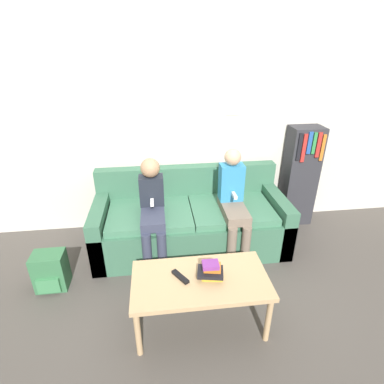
% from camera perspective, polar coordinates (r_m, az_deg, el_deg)
% --- Properties ---
extents(ground_plane, '(10.00, 10.00, 0.00)m').
position_cam_1_polar(ground_plane, '(3.05, 0.98, -15.55)').
color(ground_plane, '#4C4742').
extents(wall_back, '(8.00, 0.06, 2.60)m').
position_cam_1_polar(wall_back, '(3.41, -1.41, 13.82)').
color(wall_back, beige).
rests_on(wall_back, ground_plane).
extents(couch, '(2.03, 0.85, 0.81)m').
position_cam_1_polar(couch, '(3.31, -0.29, -5.70)').
color(couch, '#38664C').
rests_on(couch, ground_plane).
extents(coffee_table, '(1.03, 0.54, 0.45)m').
position_cam_1_polar(coffee_table, '(2.38, 1.60, -17.02)').
color(coffee_table, tan).
rests_on(coffee_table, ground_plane).
extents(person_left, '(0.24, 0.58, 1.06)m').
position_cam_1_polar(person_left, '(2.96, -7.55, -2.81)').
color(person_left, '#33384C').
rests_on(person_left, ground_plane).
extents(person_right, '(0.24, 0.58, 1.12)m').
position_cam_1_polar(person_right, '(3.05, 7.90, -1.59)').
color(person_right, '#756656').
rests_on(person_right, ground_plane).
extents(tv_remote, '(0.13, 0.16, 0.02)m').
position_cam_1_polar(tv_remote, '(2.35, -2.25, -15.82)').
color(tv_remote, black).
rests_on(tv_remote, coffee_table).
extents(book_stack, '(0.22, 0.18, 0.13)m').
position_cam_1_polar(book_stack, '(2.33, 3.69, -14.67)').
color(book_stack, gold).
rests_on(book_stack, coffee_table).
extents(bookshelf, '(0.37, 0.28, 1.21)m').
position_cam_1_polar(bookshelf, '(3.83, 19.80, 2.85)').
color(bookshelf, '#2D2D33').
rests_on(bookshelf, ground_plane).
extents(backpack, '(0.28, 0.24, 0.36)m').
position_cam_1_polar(backpack, '(3.10, -25.32, -13.47)').
color(backpack, '#336B42').
rests_on(backpack, ground_plane).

